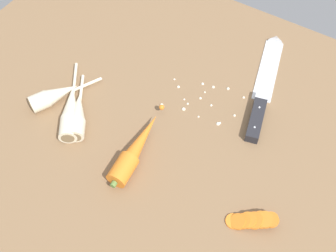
% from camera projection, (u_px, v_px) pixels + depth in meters
% --- Properties ---
extents(ground_plane, '(1.20, 0.90, 0.04)m').
position_uv_depth(ground_plane, '(173.00, 129.00, 0.94)').
color(ground_plane, brown).
extents(chefs_knife, '(0.12, 0.34, 0.04)m').
position_uv_depth(chefs_knife, '(265.00, 81.00, 0.99)').
color(chefs_knife, silver).
rests_on(chefs_knife, ground_plane).
extents(whole_carrot, '(0.06, 0.22, 0.04)m').
position_uv_depth(whole_carrot, '(135.00, 150.00, 0.86)').
color(whole_carrot, orange).
rests_on(whole_carrot, ground_plane).
extents(parsnip_front, '(0.10, 0.16, 0.04)m').
position_uv_depth(parsnip_front, '(54.00, 96.00, 0.95)').
color(parsnip_front, beige).
rests_on(parsnip_front, ground_plane).
extents(parsnip_mid_left, '(0.12, 0.16, 0.04)m').
position_uv_depth(parsnip_mid_left, '(77.00, 115.00, 0.92)').
color(parsnip_mid_left, beige).
rests_on(parsnip_mid_left, ground_plane).
extents(parsnip_mid_right, '(0.15, 0.20, 0.04)m').
position_uv_depth(parsnip_mid_right, '(71.00, 111.00, 0.92)').
color(parsnip_mid_right, beige).
rests_on(parsnip_mid_right, ground_plane).
extents(carrot_slice_stack, '(0.09, 0.06, 0.04)m').
position_uv_depth(carrot_slice_stack, '(252.00, 220.00, 0.79)').
color(carrot_slice_stack, orange).
rests_on(carrot_slice_stack, ground_plane).
extents(mince_crumbs, '(0.18, 0.13, 0.01)m').
position_uv_depth(mince_crumbs, '(201.00, 101.00, 0.96)').
color(mince_crumbs, silver).
rests_on(mince_crumbs, ground_plane).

